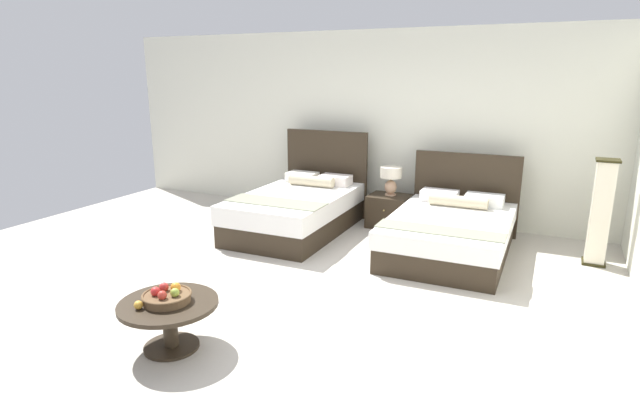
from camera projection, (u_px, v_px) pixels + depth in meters
ground_plane at (313, 288)px, 5.32m from camera, size 9.70×9.56×0.02m
wall_back at (403, 127)px, 7.55m from camera, size 9.70×0.12×2.76m
bed_near_window at (298, 209)px, 7.12m from camera, size 1.33×2.15×1.30m
bed_near_corner at (451, 231)px, 6.24m from camera, size 1.42×2.06×1.11m
nightstand at (389, 211)px, 7.34m from camera, size 0.58×0.50×0.46m
table_lamp at (391, 177)px, 7.23m from camera, size 0.31×0.31×0.41m
coffee_table at (169, 314)px, 4.06m from camera, size 0.78×0.78×0.40m
fruit_bowl at (167, 296)px, 4.03m from camera, size 0.39×0.39×0.14m
loose_apple at (138, 305)px, 3.90m from camera, size 0.07×0.07×0.07m
floor_lamp_corner at (601, 213)px, 5.80m from camera, size 0.25×0.25×1.23m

